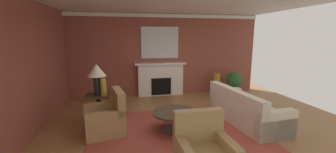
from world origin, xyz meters
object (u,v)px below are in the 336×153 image
at_px(sofa, 245,111).
at_px(table_lamp, 97,73).
at_px(side_table, 99,106).
at_px(coffee_table, 175,116).
at_px(mantel_mirror, 160,43).
at_px(fireplace, 161,80).
at_px(armchair_near_window, 107,120).
at_px(vase_tall_corner, 217,84).
at_px(potted_plant, 234,81).
at_px(vase_on_side_table, 103,87).

height_order(sofa, table_lamp, table_lamp).
bearing_deg(side_table, coffee_table, -26.71).
xyz_separation_m(mantel_mirror, table_lamp, (-1.89, -2.22, -0.65)).
distance_m(sofa, coffee_table, 1.79).
height_order(mantel_mirror, sofa, mantel_mirror).
xyz_separation_m(fireplace, coffee_table, (-0.17, -2.96, -0.22)).
bearing_deg(armchair_near_window, vase_tall_corner, 34.07).
relative_size(armchair_near_window, coffee_table, 0.95).
bearing_deg(mantel_mirror, vase_tall_corner, -11.75).
height_order(fireplace, potted_plant, fireplace).
distance_m(mantel_mirror, table_lamp, 2.99).
relative_size(fireplace, vase_on_side_table, 4.32).
bearing_deg(vase_on_side_table, mantel_mirror, 53.41).
height_order(coffee_table, table_lamp, table_lamp).
height_order(fireplace, vase_on_side_table, fireplace).
height_order(fireplace, sofa, fireplace).
bearing_deg(coffee_table, side_table, 153.29).
relative_size(coffee_table, table_lamp, 1.33).
xyz_separation_m(mantel_mirror, vase_on_side_table, (-1.74, -2.34, -0.97)).
distance_m(coffee_table, vase_tall_corner, 3.45).
relative_size(mantel_mirror, vase_on_side_table, 3.17).
height_order(armchair_near_window, side_table, armchair_near_window).
distance_m(mantel_mirror, vase_tall_corner, 2.54).
height_order(coffee_table, side_table, side_table).
bearing_deg(armchair_near_window, sofa, -0.95).
bearing_deg(mantel_mirror, sofa, -61.24).
bearing_deg(potted_plant, armchair_near_window, -151.45).
bearing_deg(fireplace, coffee_table, -93.23).
relative_size(table_lamp, potted_plant, 0.90).
bearing_deg(sofa, side_table, 168.18).
height_order(mantel_mirror, armchair_near_window, mantel_mirror).
bearing_deg(sofa, table_lamp, 168.18).
bearing_deg(sofa, potted_plant, 67.22).
relative_size(fireplace, coffee_table, 1.80).
bearing_deg(sofa, coffee_table, -175.80).
bearing_deg(vase_tall_corner, side_table, -155.26).
height_order(table_lamp, vase_on_side_table, table_lamp).
bearing_deg(coffee_table, fireplace, 86.77).
height_order(fireplace, coffee_table, fireplace).
height_order(mantel_mirror, table_lamp, mantel_mirror).
relative_size(vase_tall_corner, vase_on_side_table, 1.86).
height_order(armchair_near_window, potted_plant, armchair_near_window).
relative_size(mantel_mirror, side_table, 1.89).
xyz_separation_m(armchair_near_window, vase_tall_corner, (3.67, 2.48, 0.08)).
bearing_deg(fireplace, side_table, -131.95).
relative_size(armchair_near_window, vase_on_side_table, 2.28).
bearing_deg(mantel_mirror, potted_plant, -12.44).
distance_m(fireplace, coffee_table, 2.98).
xyz_separation_m(vase_on_side_table, potted_plant, (4.36, 1.76, -0.42)).
bearing_deg(side_table, table_lamp, 90.00).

